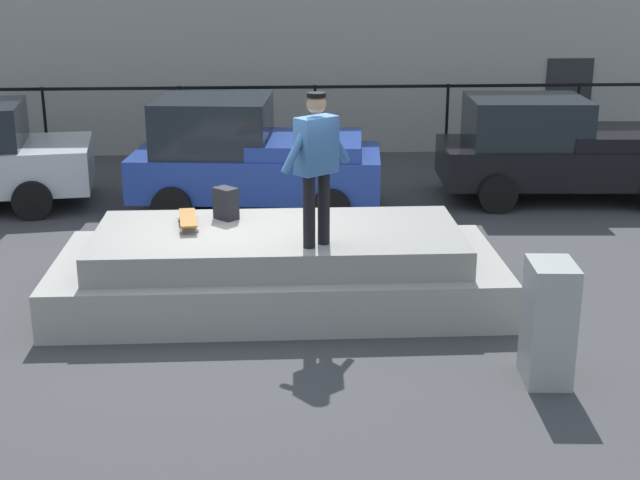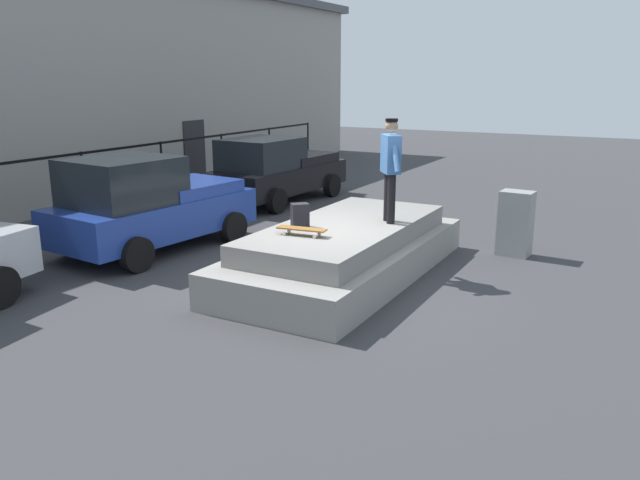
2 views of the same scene
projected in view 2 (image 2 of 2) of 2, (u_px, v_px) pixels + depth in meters
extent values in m
plane|color=#38383A|center=(325.00, 281.00, 10.65)|extent=(60.00, 60.00, 0.00)
cube|color=gray|center=(346.00, 258.00, 10.95)|extent=(5.43, 2.41, 0.58)
cube|color=gray|center=(346.00, 233.00, 10.84)|extent=(4.45, 1.98, 0.34)
cylinder|color=black|center=(391.00, 199.00, 10.67)|extent=(0.14, 0.14, 0.85)
cylinder|color=black|center=(388.00, 196.00, 10.88)|extent=(0.14, 0.14, 0.85)
cube|color=#33598C|center=(391.00, 154.00, 10.59)|extent=(0.52, 0.48, 0.64)
cylinder|color=#33598C|center=(395.00, 155.00, 10.31)|extent=(0.39, 0.33, 0.57)
cylinder|color=#33598C|center=(386.00, 151.00, 10.86)|extent=(0.39, 0.33, 0.57)
sphere|color=tan|center=(392.00, 126.00, 10.47)|extent=(0.22, 0.22, 0.22)
cylinder|color=black|center=(392.00, 120.00, 10.45)|extent=(0.29, 0.29, 0.05)
cube|color=brown|center=(302.00, 229.00, 9.94)|extent=(0.30, 0.82, 0.02)
cylinder|color=silver|center=(315.00, 237.00, 9.78)|extent=(0.04, 0.06, 0.06)
cylinder|color=silver|center=(319.00, 234.00, 9.96)|extent=(0.04, 0.06, 0.06)
cylinder|color=silver|center=(284.00, 234.00, 9.96)|extent=(0.04, 0.06, 0.06)
cylinder|color=silver|center=(289.00, 231.00, 10.14)|extent=(0.04, 0.06, 0.06)
cube|color=black|center=(300.00, 216.00, 10.44)|extent=(0.34, 0.34, 0.41)
cube|color=navy|center=(154.00, 216.00, 12.50)|extent=(4.21, 2.26, 0.70)
cube|color=black|center=(122.00, 181.00, 11.74)|extent=(1.98, 1.88, 0.88)
cube|color=navy|center=(183.00, 187.00, 13.03)|extent=(1.99, 1.94, 0.24)
cylinder|color=black|center=(71.00, 239.00, 12.11)|extent=(0.66, 0.28, 0.64)
cylinder|color=black|center=(137.00, 255.00, 11.07)|extent=(0.66, 0.28, 0.64)
cylinder|color=black|center=(170.00, 216.00, 14.11)|extent=(0.66, 0.28, 0.64)
cylinder|color=black|center=(233.00, 227.00, 13.07)|extent=(0.66, 0.28, 0.64)
cube|color=black|center=(279.00, 178.00, 17.31)|extent=(4.47, 2.00, 0.66)
cube|color=black|center=(261.00, 154.00, 16.50)|extent=(2.06, 1.73, 0.80)
cube|color=black|center=(296.00, 158.00, 17.92)|extent=(2.06, 1.78, 0.24)
cylinder|color=black|center=(222.00, 194.00, 16.74)|extent=(0.65, 0.26, 0.64)
cylinder|color=black|center=(277.00, 201.00, 15.82)|extent=(0.65, 0.26, 0.64)
cylinder|color=black|center=(281.00, 180.00, 18.97)|extent=(0.65, 0.26, 0.64)
cylinder|color=black|center=(332.00, 185.00, 18.05)|extent=(0.65, 0.26, 0.64)
cube|color=gray|center=(515.00, 223.00, 12.06)|extent=(0.48, 0.63, 1.25)
cylinder|color=black|center=(84.00, 186.00, 14.92)|extent=(0.06, 0.06, 1.65)
cylinder|color=black|center=(162.00, 172.00, 17.18)|extent=(0.06, 0.06, 1.65)
cylinder|color=black|center=(222.00, 161.00, 19.44)|extent=(0.06, 0.06, 1.65)
cylinder|color=black|center=(270.00, 152.00, 21.70)|extent=(0.06, 0.06, 1.65)
cylinder|color=black|center=(308.00, 145.00, 23.97)|extent=(0.06, 0.06, 1.65)
cube|color=black|center=(32.00, 160.00, 13.59)|extent=(24.00, 0.04, 0.06)
cube|color=#262628|center=(195.00, 152.00, 20.15)|extent=(1.00, 0.06, 2.00)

